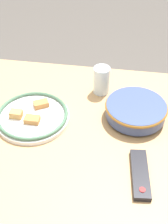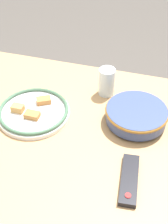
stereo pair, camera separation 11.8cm
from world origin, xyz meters
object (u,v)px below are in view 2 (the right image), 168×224
(tv_remote, at_px, (129,180))
(drinking_glass, at_px, (107,82))
(noodle_bowl, at_px, (136,115))
(food_plate, at_px, (34,111))

(tv_remote, bearing_deg, drinking_glass, -73.44)
(noodle_bowl, distance_m, drinking_glass, 0.21)
(noodle_bowl, distance_m, food_plate, 0.41)
(noodle_bowl, height_order, tv_remote, noodle_bowl)
(food_plate, height_order, tv_remote, food_plate)
(noodle_bowl, height_order, food_plate, noodle_bowl)
(noodle_bowl, relative_size, food_plate, 0.84)
(noodle_bowl, xyz_separation_m, drinking_glass, (0.15, -0.15, 0.02))
(food_plate, xyz_separation_m, tv_remote, (-0.43, 0.22, -0.01))
(noodle_bowl, xyz_separation_m, food_plate, (0.40, 0.07, -0.02))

